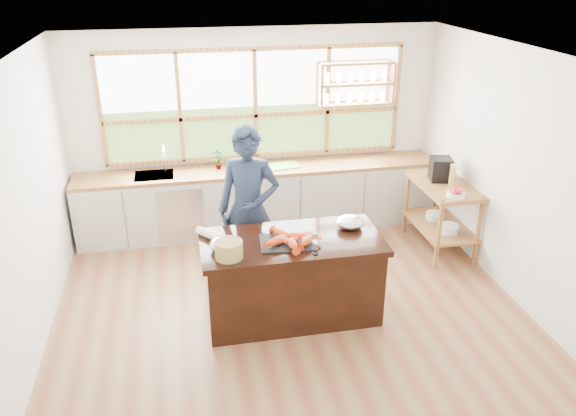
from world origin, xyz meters
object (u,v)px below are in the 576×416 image
object	(u,v)px
cook	(249,209)
wicker_basket	(229,250)
espresso_machine	(441,169)
island	(292,277)

from	to	relation	value
cook	wicker_basket	bearing A→B (deg)	-91.56
espresso_machine	island	bearing A→B (deg)	-137.20
island	espresso_machine	xyz separation A→B (m)	(2.19, 1.25, 0.59)
cook	espresso_machine	xyz separation A→B (m)	(2.53, 0.54, 0.10)
island	cook	bearing A→B (deg)	115.83
wicker_basket	cook	bearing A→B (deg)	71.47
cook	wicker_basket	world-z (taller)	cook
cook	espresso_machine	bearing A→B (deg)	29.09
cook	espresso_machine	distance (m)	2.59
cook	espresso_machine	size ratio (longest dim) A/B	6.52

